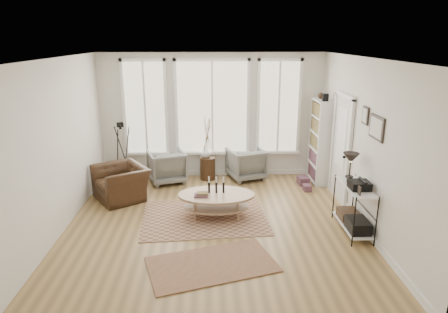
{
  "coord_description": "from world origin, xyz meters",
  "views": [
    {
      "loc": [
        -0.04,
        -6.47,
        3.22
      ],
      "look_at": [
        0.2,
        0.6,
        1.1
      ],
      "focal_mm": 32.0,
      "sensor_mm": 36.0,
      "label": 1
    }
  ],
  "objects_px": {
    "low_shelf": "(354,204)",
    "bookcase": "(320,141)",
    "armchair_right": "(246,164)",
    "armchair_left": "(167,167)",
    "accent_chair": "(121,183)",
    "side_table": "(207,150)",
    "coffee_table": "(216,199)"
  },
  "relations": [
    {
      "from": "side_table",
      "to": "low_shelf",
      "type": "bearing_deg",
      "value": -47.44
    },
    {
      "from": "side_table",
      "to": "accent_chair",
      "type": "distance_m",
      "value": 2.13
    },
    {
      "from": "bookcase",
      "to": "armchair_left",
      "type": "bearing_deg",
      "value": 179.17
    },
    {
      "from": "bookcase",
      "to": "side_table",
      "type": "relative_size",
      "value": 1.38
    },
    {
      "from": "bookcase",
      "to": "armchair_right",
      "type": "distance_m",
      "value": 1.77
    },
    {
      "from": "bookcase",
      "to": "coffee_table",
      "type": "height_order",
      "value": "bookcase"
    },
    {
      "from": "bookcase",
      "to": "low_shelf",
      "type": "bearing_deg",
      "value": -91.28
    },
    {
      "from": "low_shelf",
      "to": "side_table",
      "type": "xyz_separation_m",
      "value": [
        -2.5,
        2.73,
        0.21
      ]
    },
    {
      "from": "bookcase",
      "to": "armchair_right",
      "type": "xyz_separation_m",
      "value": [
        -1.65,
        0.22,
        -0.59
      ]
    },
    {
      "from": "armchair_left",
      "to": "armchair_right",
      "type": "distance_m",
      "value": 1.85
    },
    {
      "from": "bookcase",
      "to": "coffee_table",
      "type": "distance_m",
      "value": 3.08
    },
    {
      "from": "coffee_table",
      "to": "armchair_left",
      "type": "bearing_deg",
      "value": 120.08
    },
    {
      "from": "low_shelf",
      "to": "bookcase",
      "type": "bearing_deg",
      "value": 88.72
    },
    {
      "from": "coffee_table",
      "to": "side_table",
      "type": "distance_m",
      "value": 2.09
    },
    {
      "from": "armchair_left",
      "to": "side_table",
      "type": "distance_m",
      "value": 1.01
    },
    {
      "from": "low_shelf",
      "to": "armchair_right",
      "type": "xyz_separation_m",
      "value": [
        -1.59,
        2.75,
        -0.15
      ]
    },
    {
      "from": "coffee_table",
      "to": "side_table",
      "type": "height_order",
      "value": "side_table"
    },
    {
      "from": "low_shelf",
      "to": "coffee_table",
      "type": "bearing_deg",
      "value": 163.95
    },
    {
      "from": "bookcase",
      "to": "side_table",
      "type": "height_order",
      "value": "bookcase"
    },
    {
      "from": "bookcase",
      "to": "low_shelf",
      "type": "height_order",
      "value": "bookcase"
    },
    {
      "from": "accent_chair",
      "to": "armchair_left",
      "type": "bearing_deg",
      "value": 104.71
    },
    {
      "from": "side_table",
      "to": "accent_chair",
      "type": "height_order",
      "value": "side_table"
    },
    {
      "from": "low_shelf",
      "to": "coffee_table",
      "type": "height_order",
      "value": "low_shelf"
    },
    {
      "from": "armchair_right",
      "to": "accent_chair",
      "type": "distance_m",
      "value": 2.92
    },
    {
      "from": "bookcase",
      "to": "accent_chair",
      "type": "distance_m",
      "value": 4.47
    },
    {
      "from": "low_shelf",
      "to": "accent_chair",
      "type": "height_order",
      "value": "low_shelf"
    },
    {
      "from": "bookcase",
      "to": "side_table",
      "type": "distance_m",
      "value": 2.58
    },
    {
      "from": "low_shelf",
      "to": "accent_chair",
      "type": "xyz_separation_m",
      "value": [
        -4.28,
        1.61,
        -0.17
      ]
    },
    {
      "from": "armchair_left",
      "to": "accent_chair",
      "type": "distance_m",
      "value": 1.28
    },
    {
      "from": "low_shelf",
      "to": "coffee_table",
      "type": "xyz_separation_m",
      "value": [
        -2.34,
        0.67,
        -0.16
      ]
    },
    {
      "from": "bookcase",
      "to": "armchair_left",
      "type": "distance_m",
      "value": 3.54
    },
    {
      "from": "armchair_right",
      "to": "side_table",
      "type": "xyz_separation_m",
      "value": [
        -0.91,
        -0.02,
        0.35
      ]
    }
  ]
}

